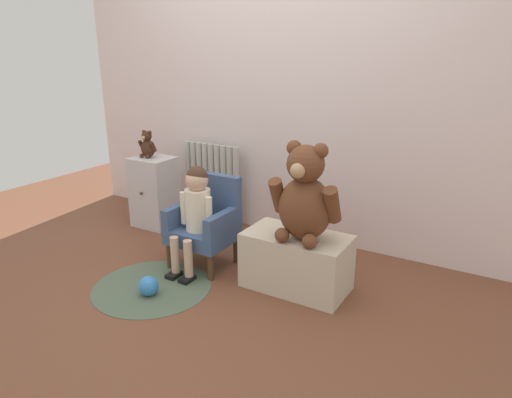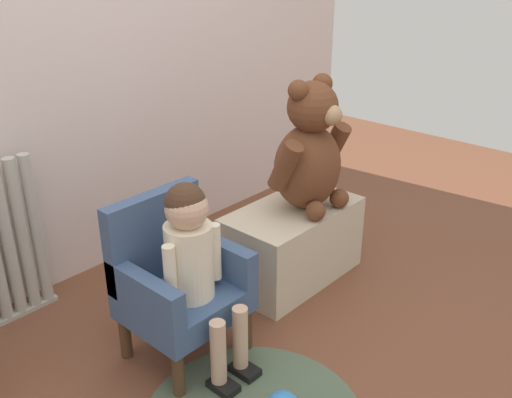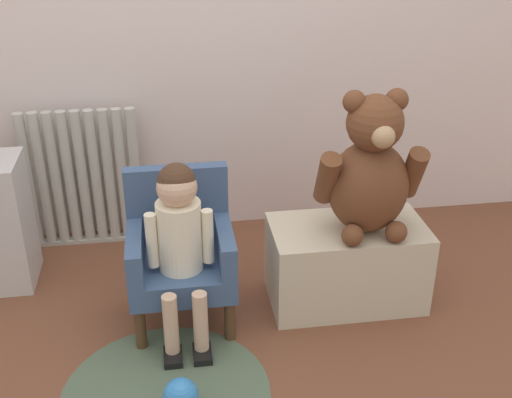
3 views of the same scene
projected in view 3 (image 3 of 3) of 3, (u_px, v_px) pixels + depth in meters
ground_plane at (227, 391)px, 2.27m from camera, size 6.00×6.00×0.00m
radiator at (83, 180)px, 3.06m from camera, size 0.56×0.05×0.68m
child_armchair at (180, 250)px, 2.55m from camera, size 0.41×0.37×0.62m
child_figure at (179, 229)px, 2.38m from camera, size 0.25×0.35×0.71m
low_bench at (346, 263)px, 2.70m from camera, size 0.64×0.35×0.35m
large_teddy_bear at (370, 172)px, 2.48m from camera, size 0.42×0.30×0.58m
floor_rug at (166, 393)px, 2.26m from camera, size 0.74×0.74×0.01m
toy_ball at (181, 396)px, 2.17m from camera, size 0.12×0.12×0.12m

